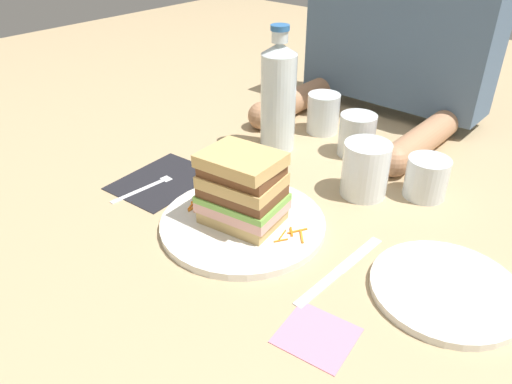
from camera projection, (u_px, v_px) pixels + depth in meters
name	position (u px, v px, depth m)	size (l,w,h in m)	color
ground_plane	(253.00, 220.00, 0.81)	(3.00, 3.00, 0.00)	tan
main_plate	(244.00, 224.00, 0.79)	(0.27, 0.27, 0.01)	white
sandwich	(243.00, 189.00, 0.75)	(0.14, 0.11, 0.12)	tan
carrot_shred_0	(192.00, 204.00, 0.82)	(0.00, 0.00, 0.03)	orange
carrot_shred_1	(195.00, 205.00, 0.82)	(0.00, 0.00, 0.02)	orange
carrot_shred_2	(214.00, 202.00, 0.83)	(0.00, 0.00, 0.03)	orange
carrot_shred_3	(212.00, 209.00, 0.81)	(0.00, 0.00, 0.03)	orange
carrot_shred_4	(198.00, 207.00, 0.81)	(0.00, 0.00, 0.03)	orange
carrot_shred_5	(206.00, 211.00, 0.81)	(0.00, 0.00, 0.03)	orange
carrot_shred_6	(194.00, 207.00, 0.81)	(0.00, 0.00, 0.03)	orange
carrot_shred_7	(298.00, 231.00, 0.76)	(0.00, 0.00, 0.03)	orange
carrot_shred_8	(292.00, 231.00, 0.76)	(0.00, 0.00, 0.02)	orange
carrot_shred_9	(303.00, 236.00, 0.74)	(0.00, 0.00, 0.03)	orange
carrot_shred_10	(281.00, 240.00, 0.74)	(0.00, 0.00, 0.02)	orange
carrot_shred_11	(282.00, 235.00, 0.75)	(0.00, 0.00, 0.03)	orange
napkin_dark	(163.00, 180.00, 0.92)	(0.14, 0.18, 0.00)	black
fork	(153.00, 183.00, 0.90)	(0.03, 0.17, 0.00)	silver
knife	(338.00, 271.00, 0.70)	(0.02, 0.20, 0.00)	silver
juice_glass	(365.00, 173.00, 0.86)	(0.08, 0.08, 0.10)	white
water_bottle	(278.00, 96.00, 0.98)	(0.07, 0.07, 0.25)	silver
empty_tumbler_0	(356.00, 135.00, 0.99)	(0.07, 0.07, 0.09)	silver
empty_tumbler_1	(427.00, 178.00, 0.85)	(0.07, 0.07, 0.07)	silver
empty_tumbler_2	(323.00, 113.00, 1.09)	(0.07, 0.07, 0.09)	silver
side_plate	(446.00, 289.00, 0.66)	(0.20, 0.20, 0.01)	white
napkin_pink	(317.00, 335.00, 0.60)	(0.09, 0.08, 0.00)	pink
diner_across	(400.00, 5.00, 1.08)	(0.44, 0.43, 0.54)	tan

